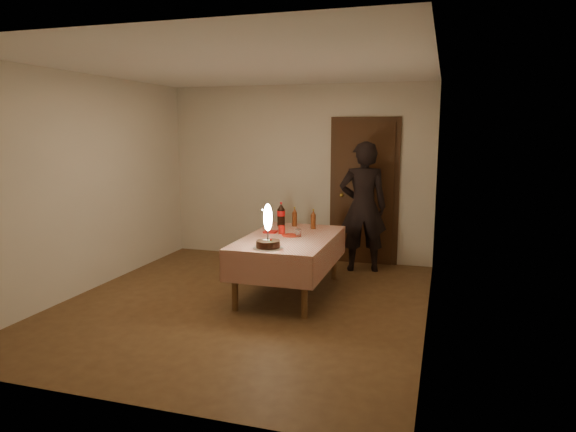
{
  "coord_description": "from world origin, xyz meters",
  "views": [
    {
      "loc": [
        2.11,
        -5.16,
        1.94
      ],
      "look_at": [
        0.38,
        0.47,
        0.95
      ],
      "focal_mm": 32.0,
      "sensor_mm": 36.0,
      "label": 1
    }
  ],
  "objects_px": {
    "cola_bottle": "(281,215)",
    "amber_bottle_right": "(313,220)",
    "amber_bottle_left": "(295,217)",
    "red_cup": "(282,230)",
    "birthday_cake": "(268,236)",
    "red_plate": "(291,235)",
    "photographer": "(363,207)",
    "dining_table": "(289,244)",
    "clear_cup": "(298,233)"
  },
  "relations": [
    {
      "from": "amber_bottle_right",
      "to": "photographer",
      "type": "bearing_deg",
      "value": 54.05
    },
    {
      "from": "clear_cup",
      "to": "amber_bottle_right",
      "type": "distance_m",
      "value": 0.53
    },
    {
      "from": "dining_table",
      "to": "red_cup",
      "type": "distance_m",
      "value": 0.24
    },
    {
      "from": "dining_table",
      "to": "birthday_cake",
      "type": "bearing_deg",
      "value": -94.02
    },
    {
      "from": "red_cup",
      "to": "red_plate",
      "type": "bearing_deg",
      "value": -29.29
    },
    {
      "from": "amber_bottle_left",
      "to": "amber_bottle_right",
      "type": "distance_m",
      "value": 0.29
    },
    {
      "from": "amber_bottle_left",
      "to": "birthday_cake",
      "type": "bearing_deg",
      "value": -86.32
    },
    {
      "from": "birthday_cake",
      "to": "photographer",
      "type": "height_order",
      "value": "photographer"
    },
    {
      "from": "amber_bottle_right",
      "to": "photographer",
      "type": "distance_m",
      "value": 0.89
    },
    {
      "from": "cola_bottle",
      "to": "dining_table",
      "type": "bearing_deg",
      "value": -64.08
    },
    {
      "from": "clear_cup",
      "to": "dining_table",
      "type": "bearing_deg",
      "value": -161.66
    },
    {
      "from": "cola_bottle",
      "to": "amber_bottle_right",
      "type": "distance_m",
      "value": 0.45
    },
    {
      "from": "dining_table",
      "to": "amber_bottle_right",
      "type": "relative_size",
      "value": 6.75
    },
    {
      "from": "red_plate",
      "to": "red_cup",
      "type": "distance_m",
      "value": 0.17
    },
    {
      "from": "red_cup",
      "to": "clear_cup",
      "type": "distance_m",
      "value": 0.26
    },
    {
      "from": "red_cup",
      "to": "cola_bottle",
      "type": "relative_size",
      "value": 0.31
    },
    {
      "from": "amber_bottle_right",
      "to": "red_cup",
      "type": "bearing_deg",
      "value": -124.16
    },
    {
      "from": "red_plate",
      "to": "clear_cup",
      "type": "bearing_deg",
      "value": -14.04
    },
    {
      "from": "red_plate",
      "to": "cola_bottle",
      "type": "bearing_deg",
      "value": 118.28
    },
    {
      "from": "dining_table",
      "to": "clear_cup",
      "type": "height_order",
      "value": "clear_cup"
    },
    {
      "from": "cola_bottle",
      "to": "amber_bottle_right",
      "type": "bearing_deg",
      "value": -7.17
    },
    {
      "from": "red_cup",
      "to": "clear_cup",
      "type": "relative_size",
      "value": 1.11
    },
    {
      "from": "amber_bottle_left",
      "to": "photographer",
      "type": "relative_size",
      "value": 0.14
    },
    {
      "from": "red_plate",
      "to": "photographer",
      "type": "bearing_deg",
      "value": 61.21
    },
    {
      "from": "red_plate",
      "to": "amber_bottle_right",
      "type": "distance_m",
      "value": 0.53
    },
    {
      "from": "birthday_cake",
      "to": "clear_cup",
      "type": "height_order",
      "value": "birthday_cake"
    },
    {
      "from": "amber_bottle_left",
      "to": "amber_bottle_right",
      "type": "xyz_separation_m",
      "value": [
        0.28,
        -0.1,
        0.0
      ]
    },
    {
      "from": "dining_table",
      "to": "clear_cup",
      "type": "xyz_separation_m",
      "value": [
        0.1,
        0.03,
        0.14
      ]
    },
    {
      "from": "red_plate",
      "to": "amber_bottle_left",
      "type": "height_order",
      "value": "amber_bottle_left"
    },
    {
      "from": "dining_table",
      "to": "birthday_cake",
      "type": "relative_size",
      "value": 3.61
    },
    {
      "from": "amber_bottle_left",
      "to": "amber_bottle_right",
      "type": "relative_size",
      "value": 1.0
    },
    {
      "from": "dining_table",
      "to": "amber_bottle_right",
      "type": "bearing_deg",
      "value": 75.13
    },
    {
      "from": "birthday_cake",
      "to": "red_cup",
      "type": "distance_m",
      "value": 0.78
    },
    {
      "from": "clear_cup",
      "to": "amber_bottle_left",
      "type": "xyz_separation_m",
      "value": [
        -0.23,
        0.62,
        0.07
      ]
    },
    {
      "from": "cola_bottle",
      "to": "birthday_cake",
      "type": "bearing_deg",
      "value": -78.46
    },
    {
      "from": "birthday_cake",
      "to": "clear_cup",
      "type": "bearing_deg",
      "value": 77.55
    },
    {
      "from": "red_cup",
      "to": "amber_bottle_left",
      "type": "distance_m",
      "value": 0.53
    },
    {
      "from": "red_cup",
      "to": "clear_cup",
      "type": "bearing_deg",
      "value": -23.19
    },
    {
      "from": "birthday_cake",
      "to": "amber_bottle_right",
      "type": "bearing_deg",
      "value": 80.8
    },
    {
      "from": "birthday_cake",
      "to": "red_cup",
      "type": "xyz_separation_m",
      "value": [
        -0.09,
        0.77,
        -0.08
      ]
    },
    {
      "from": "birthday_cake",
      "to": "red_plate",
      "type": "height_order",
      "value": "birthday_cake"
    },
    {
      "from": "birthday_cake",
      "to": "red_plate",
      "type": "distance_m",
      "value": 0.7
    },
    {
      "from": "birthday_cake",
      "to": "amber_bottle_right",
      "type": "relative_size",
      "value": 1.87
    },
    {
      "from": "amber_bottle_right",
      "to": "photographer",
      "type": "height_order",
      "value": "photographer"
    },
    {
      "from": "red_plate",
      "to": "photographer",
      "type": "xyz_separation_m",
      "value": [
        0.67,
        1.22,
        0.2
      ]
    },
    {
      "from": "dining_table",
      "to": "red_plate",
      "type": "xyz_separation_m",
      "value": [
        -0.0,
        0.06,
        0.1
      ]
    },
    {
      "from": "birthday_cake",
      "to": "red_cup",
      "type": "relative_size",
      "value": 4.77
    },
    {
      "from": "dining_table",
      "to": "red_cup",
      "type": "relative_size",
      "value": 17.2
    },
    {
      "from": "dining_table",
      "to": "red_cup",
      "type": "bearing_deg",
      "value": 135.2
    },
    {
      "from": "birthday_cake",
      "to": "photographer",
      "type": "distance_m",
      "value": 2.04
    }
  ]
}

